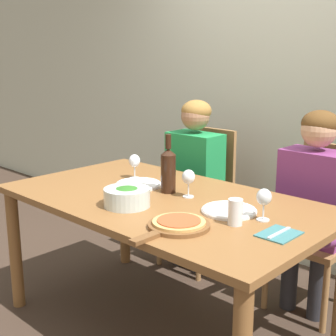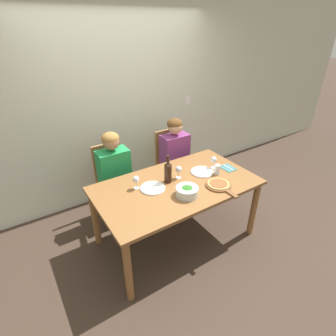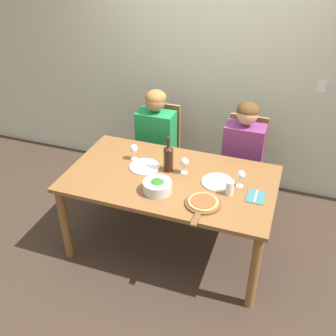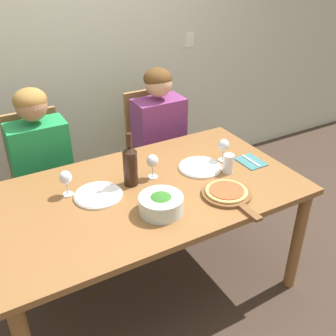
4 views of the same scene
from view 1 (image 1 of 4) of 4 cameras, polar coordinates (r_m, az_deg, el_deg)
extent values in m
plane|color=#3D2D23|center=(2.82, -0.56, -18.85)|extent=(40.00, 40.00, 0.00)
cube|color=beige|center=(3.47, 15.14, 10.40)|extent=(10.00, 0.05, 2.70)
cube|color=brown|center=(2.50, -0.60, -4.02)|extent=(1.77, 1.00, 0.04)
cylinder|color=brown|center=(3.02, -18.14, -9.42)|extent=(0.07, 0.07, 0.74)
cylinder|color=brown|center=(3.48, -5.32, -5.70)|extent=(0.07, 0.07, 0.74)
cube|color=#9E7042|center=(3.41, 3.42, -4.98)|extent=(0.42, 0.42, 0.04)
cube|color=#9E7042|center=(3.48, 5.56, 0.35)|extent=(0.38, 0.03, 0.55)
cylinder|color=#9E7042|center=(3.48, -1.09, -8.52)|extent=(0.04, 0.04, 0.41)
cylinder|color=#9E7042|center=(3.24, 3.77, -10.23)|extent=(0.04, 0.04, 0.41)
cylinder|color=#9E7042|center=(3.74, 3.03, -6.93)|extent=(0.04, 0.04, 0.41)
cylinder|color=#9E7042|center=(3.52, 7.78, -8.36)|extent=(0.04, 0.04, 0.41)
cube|color=#9E7042|center=(2.95, 17.16, -8.62)|extent=(0.42, 0.42, 0.04)
cube|color=#9E7042|center=(3.03, 19.20, -2.36)|extent=(0.38, 0.03, 0.55)
cylinder|color=#9E7042|center=(2.97, 11.80, -12.87)|extent=(0.04, 0.04, 0.41)
cylinder|color=#9E7042|center=(2.81, 18.59, -14.87)|extent=(0.04, 0.04, 0.41)
cylinder|color=#9E7042|center=(3.27, 15.40, -10.52)|extent=(0.04, 0.04, 0.41)
cylinder|color=#28282D|center=(3.48, 1.37, -8.17)|extent=(0.10, 0.10, 0.45)
cylinder|color=#28282D|center=(3.37, 3.67, -8.94)|extent=(0.10, 0.10, 0.45)
cube|color=#1E8C47|center=(3.32, 3.27, -0.34)|extent=(0.38, 0.22, 0.54)
cylinder|color=#1E8C47|center=(3.32, -2.15, -2.99)|extent=(0.07, 0.31, 0.14)
cylinder|color=#1E8C47|center=(3.06, 3.11, -4.46)|extent=(0.07, 0.31, 0.14)
sphere|color=#9E7051|center=(3.25, 3.36, 6.36)|extent=(0.20, 0.20, 0.20)
ellipsoid|color=olive|center=(3.25, 3.48, 6.98)|extent=(0.21, 0.21, 0.15)
cylinder|color=#28282D|center=(3.00, 14.61, -12.33)|extent=(0.10, 0.10, 0.45)
cylinder|color=#28282D|center=(2.93, 17.76, -13.21)|extent=(0.10, 0.10, 0.45)
cube|color=#7A3370|center=(2.84, 17.37, -3.34)|extent=(0.38, 0.22, 0.54)
cylinder|color=#7A3370|center=(2.77, 11.15, -6.61)|extent=(0.07, 0.31, 0.14)
cylinder|color=#7A3370|center=(2.60, 18.67, -8.49)|extent=(0.07, 0.31, 0.14)
sphere|color=tan|center=(2.76, 17.94, 4.45)|extent=(0.20, 0.20, 0.20)
ellipsoid|color=#563819|center=(2.76, 18.08, 5.19)|extent=(0.21, 0.21, 0.15)
cylinder|color=black|center=(2.57, 0.03, -0.68)|extent=(0.08, 0.08, 0.21)
cone|color=black|center=(2.54, 0.03, 2.00)|extent=(0.08, 0.08, 0.03)
cylinder|color=black|center=(2.53, 0.03, 3.25)|extent=(0.03, 0.03, 0.08)
cylinder|color=silver|center=(2.35, -5.02, -3.57)|extent=(0.23, 0.23, 0.09)
ellipsoid|color=#2D6B23|center=(2.35, -5.03, -3.46)|extent=(0.19, 0.19, 0.10)
cylinder|color=white|center=(2.72, -3.61, -2.06)|extent=(0.27, 0.27, 0.01)
torus|color=white|center=(2.72, -3.61, -1.94)|extent=(0.26, 0.26, 0.02)
cylinder|color=white|center=(2.28, 7.45, -5.21)|extent=(0.27, 0.27, 0.01)
torus|color=white|center=(2.28, 7.45, -5.07)|extent=(0.26, 0.26, 0.02)
cylinder|color=brown|center=(2.07, 1.34, -7.00)|extent=(0.28, 0.28, 0.02)
cube|color=brown|center=(1.93, -2.86, -8.56)|extent=(0.04, 0.14, 0.02)
cylinder|color=tan|center=(2.07, 1.34, -6.61)|extent=(0.24, 0.24, 0.01)
cylinder|color=#AD4C28|center=(2.06, 1.34, -6.41)|extent=(0.19, 0.19, 0.01)
cylinder|color=silver|center=(2.89, -4.07, -1.22)|extent=(0.06, 0.06, 0.01)
cylinder|color=silver|center=(2.88, -4.09, -0.44)|extent=(0.01, 0.01, 0.07)
ellipsoid|color=silver|center=(2.86, -4.11, 0.90)|extent=(0.07, 0.07, 0.08)
ellipsoid|color=maroon|center=(2.86, -4.11, 0.66)|extent=(0.06, 0.06, 0.03)
cylinder|color=silver|center=(2.20, 11.50, -6.20)|extent=(0.06, 0.06, 0.01)
cylinder|color=silver|center=(2.19, 11.55, -5.20)|extent=(0.01, 0.01, 0.07)
ellipsoid|color=silver|center=(2.17, 11.63, -3.47)|extent=(0.07, 0.07, 0.08)
ellipsoid|color=maroon|center=(2.17, 11.62, -3.78)|extent=(0.06, 0.06, 0.03)
cylinder|color=silver|center=(2.50, 2.49, -3.50)|extent=(0.06, 0.06, 0.01)
cylinder|color=silver|center=(2.49, 2.50, -2.61)|extent=(0.01, 0.01, 0.07)
ellipsoid|color=silver|center=(2.47, 2.51, -1.07)|extent=(0.07, 0.07, 0.08)
ellipsoid|color=maroon|center=(2.48, 2.51, -1.35)|extent=(0.06, 0.06, 0.03)
cylinder|color=silver|center=(2.11, 8.21, -5.33)|extent=(0.07, 0.07, 0.12)
cube|color=#387075|center=(2.04, 13.38, -7.85)|extent=(0.14, 0.18, 0.01)
cube|color=silver|center=(2.04, 13.39, -7.69)|extent=(0.01, 0.17, 0.01)
camera|label=2|loc=(3.17, -55.05, 23.09)|focal=28.00mm
camera|label=3|loc=(1.63, -108.41, 40.53)|focal=42.00mm
camera|label=4|loc=(2.53, -48.88, 20.31)|focal=42.00mm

